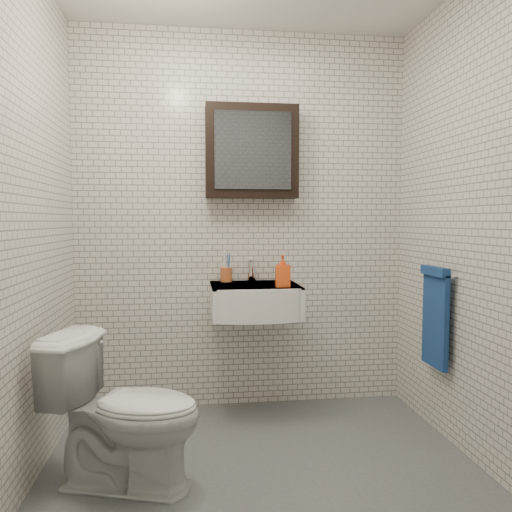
# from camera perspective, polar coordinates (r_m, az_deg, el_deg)

# --- Properties ---
(ground) EXTENTS (2.20, 2.00, 0.01)m
(ground) POSITION_cam_1_polar(r_m,az_deg,el_deg) (2.66, 0.99, -23.87)
(ground) COLOR #515459
(ground) RESTS_ON ground
(room_shell) EXTENTS (2.22, 2.02, 2.51)m
(room_shell) POSITION_cam_1_polar(r_m,az_deg,el_deg) (2.36, 1.03, 9.25)
(room_shell) COLOR silver
(room_shell) RESTS_ON ground
(washbasin) EXTENTS (0.55, 0.50, 0.20)m
(washbasin) POSITION_cam_1_polar(r_m,az_deg,el_deg) (3.13, -0.05, -5.07)
(washbasin) COLOR white
(washbasin) RESTS_ON room_shell
(faucet) EXTENTS (0.06, 0.20, 0.15)m
(faucet) POSITION_cam_1_polar(r_m,az_deg,el_deg) (3.30, -0.49, -1.77)
(faucet) COLOR silver
(faucet) RESTS_ON washbasin
(mirror_cabinet) EXTENTS (0.60, 0.15, 0.60)m
(mirror_cabinet) POSITION_cam_1_polar(r_m,az_deg,el_deg) (3.31, -0.49, 11.83)
(mirror_cabinet) COLOR black
(mirror_cabinet) RESTS_ON room_shell
(towel_rail) EXTENTS (0.09, 0.30, 0.58)m
(towel_rail) POSITION_cam_1_polar(r_m,az_deg,el_deg) (3.06, 19.82, -6.11)
(towel_rail) COLOR silver
(towel_rail) RESTS_ON room_shell
(toothbrush_cup) EXTENTS (0.09, 0.09, 0.21)m
(toothbrush_cup) POSITION_cam_1_polar(r_m,az_deg,el_deg) (3.30, -3.42, -2.05)
(toothbrush_cup) COLOR #B85A2E
(toothbrush_cup) RESTS_ON washbasin
(soap_bottle) EXTENTS (0.10, 0.10, 0.20)m
(soap_bottle) POSITION_cam_1_polar(r_m,az_deg,el_deg) (3.04, 3.06, -1.70)
(soap_bottle) COLOR orange
(soap_bottle) RESTS_ON washbasin
(toilet) EXTENTS (0.80, 0.60, 0.72)m
(toilet) POSITION_cam_1_polar(r_m,az_deg,el_deg) (2.52, -14.66, -16.75)
(toilet) COLOR white
(toilet) RESTS_ON ground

